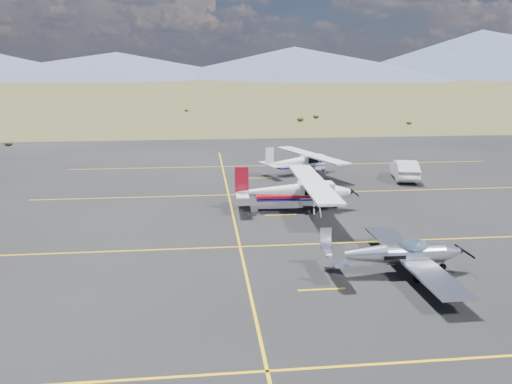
# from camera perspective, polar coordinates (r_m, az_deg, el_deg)

# --- Properties ---
(ground) EXTENTS (1600.00, 1600.00, 0.00)m
(ground) POSITION_cam_1_polar(r_m,az_deg,el_deg) (25.23, 12.34, -7.20)
(ground) COLOR #383D1C
(ground) RESTS_ON ground
(apron) EXTENTS (72.00, 72.00, 0.02)m
(apron) POSITION_cam_1_polar(r_m,az_deg,el_deg) (31.58, 8.39, -2.71)
(apron) COLOR black
(apron) RESTS_ON ground
(aircraft_low_wing) EXTENTS (6.19, 8.66, 1.89)m
(aircraft_low_wing) POSITION_cam_1_polar(r_m,az_deg,el_deg) (23.31, 15.90, -6.82)
(aircraft_low_wing) COLOR silver
(aircraft_low_wing) RESTS_ON apron
(aircraft_cessna) EXTENTS (6.78, 11.33, 2.87)m
(aircraft_cessna) POSITION_cam_1_polar(r_m,az_deg,el_deg) (32.42, 4.52, 0.16)
(aircraft_cessna) COLOR white
(aircraft_cessna) RESTS_ON apron
(aircraft_plain) EXTENTS (7.00, 9.89, 2.54)m
(aircraft_plain) POSITION_cam_1_polar(r_m,az_deg,el_deg) (43.73, 5.16, 3.53)
(aircraft_plain) COLOR white
(aircraft_plain) RESTS_ON apron
(sedan) EXTENTS (2.76, 5.22, 1.63)m
(sedan) POSITION_cam_1_polar(r_m,az_deg,el_deg) (43.21, 16.60, 2.47)
(sedan) COLOR silver
(sedan) RESTS_ON apron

